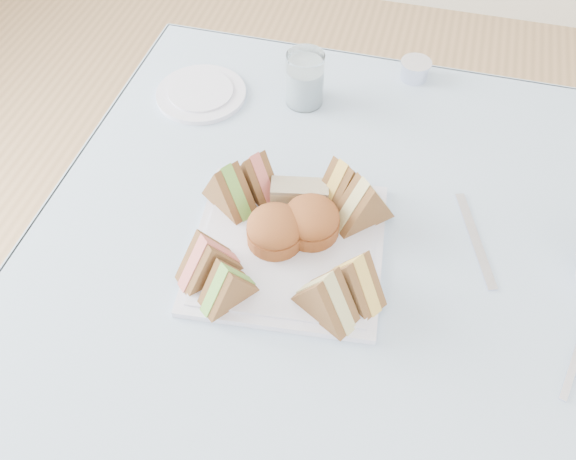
# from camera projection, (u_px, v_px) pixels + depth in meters

# --- Properties ---
(floor) EXTENTS (4.00, 4.00, 0.00)m
(floor) POSITION_uv_depth(u_px,v_px,m) (325.00, 424.00, 1.55)
(floor) COLOR #9E7751
(floor) RESTS_ON ground
(table) EXTENTS (0.90, 0.90, 0.74)m
(table) POSITION_uv_depth(u_px,v_px,m) (333.00, 357.00, 1.26)
(table) COLOR brown
(table) RESTS_ON floor
(tablecloth) EXTENTS (1.02, 1.02, 0.01)m
(tablecloth) POSITION_uv_depth(u_px,v_px,m) (346.00, 249.00, 0.97)
(tablecloth) COLOR #C4E2FC
(tablecloth) RESTS_ON table
(serving_plate) EXTENTS (0.33, 0.33, 0.01)m
(serving_plate) POSITION_uv_depth(u_px,v_px,m) (288.00, 247.00, 0.96)
(serving_plate) COLOR silver
(serving_plate) RESTS_ON tablecloth
(sandwich_fl_a) EXTENTS (0.10, 0.10, 0.09)m
(sandwich_fl_a) POSITION_uv_depth(u_px,v_px,m) (207.00, 256.00, 0.89)
(sandwich_fl_a) COLOR brown
(sandwich_fl_a) RESTS_ON serving_plate
(sandwich_fl_b) EXTENTS (0.09, 0.10, 0.08)m
(sandwich_fl_b) POSITION_uv_depth(u_px,v_px,m) (227.00, 282.00, 0.87)
(sandwich_fl_b) COLOR brown
(sandwich_fl_b) RESTS_ON serving_plate
(sandwich_fr_a) EXTENTS (0.11, 0.09, 0.09)m
(sandwich_fr_a) POSITION_uv_depth(u_px,v_px,m) (355.00, 275.00, 0.87)
(sandwich_fr_a) COLOR brown
(sandwich_fr_a) RESTS_ON serving_plate
(sandwich_fr_b) EXTENTS (0.11, 0.09, 0.09)m
(sandwich_fr_b) POSITION_uv_depth(u_px,v_px,m) (326.00, 293.00, 0.85)
(sandwich_fr_b) COLOR brown
(sandwich_fr_b) RESTS_ON serving_plate
(sandwich_bl_a) EXTENTS (0.11, 0.09, 0.09)m
(sandwich_bl_a) POSITION_uv_depth(u_px,v_px,m) (228.00, 185.00, 0.98)
(sandwich_bl_a) COLOR brown
(sandwich_bl_a) RESTS_ON serving_plate
(sandwich_bl_b) EXTENTS (0.10, 0.09, 0.08)m
(sandwich_bl_b) POSITION_uv_depth(u_px,v_px,m) (255.00, 173.00, 1.00)
(sandwich_bl_b) COLOR brown
(sandwich_bl_b) RESTS_ON serving_plate
(sandwich_br_a) EXTENTS (0.11, 0.11, 0.09)m
(sandwich_br_a) POSITION_uv_depth(u_px,v_px,m) (363.00, 200.00, 0.95)
(sandwich_br_a) COLOR brown
(sandwich_br_a) RESTS_ON serving_plate
(sandwich_br_b) EXTENTS (0.09, 0.11, 0.09)m
(sandwich_br_b) POSITION_uv_depth(u_px,v_px,m) (342.00, 181.00, 0.98)
(sandwich_br_b) COLOR brown
(sandwich_br_b) RESTS_ON serving_plate
(scone_left) EXTENTS (0.09, 0.09, 0.06)m
(scone_left) POSITION_uv_depth(u_px,v_px,m) (275.00, 229.00, 0.94)
(scone_left) COLOR #A85D31
(scone_left) RESTS_ON serving_plate
(scone_right) EXTENTS (0.12, 0.12, 0.06)m
(scone_right) POSITION_uv_depth(u_px,v_px,m) (311.00, 220.00, 0.95)
(scone_right) COLOR #A85D31
(scone_right) RESTS_ON serving_plate
(pastry_slice) EXTENTS (0.10, 0.06, 0.04)m
(pastry_slice) POSITION_uv_depth(u_px,v_px,m) (300.00, 194.00, 0.99)
(pastry_slice) COLOR beige
(pastry_slice) RESTS_ON serving_plate
(side_plate) EXTENTS (0.19, 0.19, 0.01)m
(side_plate) POSITION_uv_depth(u_px,v_px,m) (201.00, 94.00, 1.20)
(side_plate) COLOR silver
(side_plate) RESTS_ON tablecloth
(water_glass) EXTENTS (0.08, 0.08, 0.11)m
(water_glass) POSITION_uv_depth(u_px,v_px,m) (305.00, 79.00, 1.15)
(water_glass) COLOR white
(water_glass) RESTS_ON tablecloth
(tea_strainer) EXTENTS (0.06, 0.06, 0.03)m
(tea_strainer) POSITION_uv_depth(u_px,v_px,m) (415.00, 71.00, 1.22)
(tea_strainer) COLOR silver
(tea_strainer) RESTS_ON tablecloth
(knife) EXTENTS (0.08, 0.19, 0.00)m
(knife) POSITION_uv_depth(u_px,v_px,m) (475.00, 239.00, 0.98)
(knife) COLOR silver
(knife) RESTS_ON tablecloth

